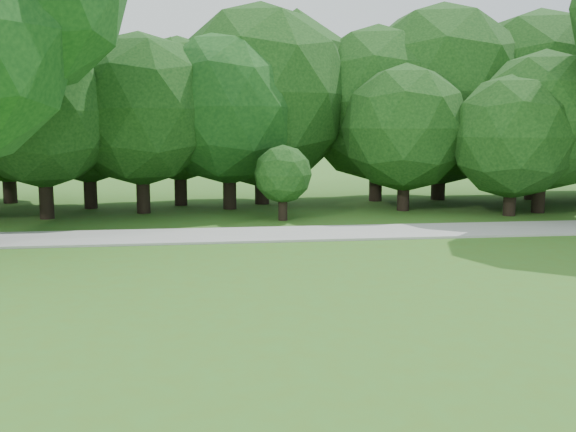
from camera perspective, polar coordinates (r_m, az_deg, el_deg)
name	(u,v)px	position (r m, az deg, el deg)	size (l,w,h in m)	color
ground	(500,321)	(10.53, 18.31, -8.82)	(100.00, 100.00, 0.00)	#3F651C
walkway	(369,232)	(17.87, 7.23, -1.42)	(60.00, 2.20, 0.06)	gray
tree_line	(344,106)	(24.13, 5.00, 9.68)	(38.93, 11.52, 7.60)	black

